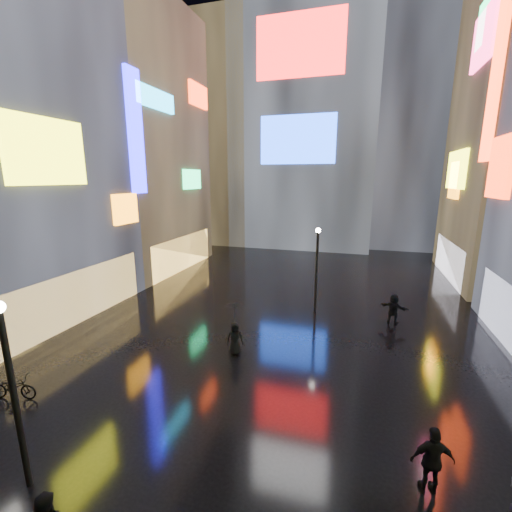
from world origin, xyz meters
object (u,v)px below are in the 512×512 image
at_px(bicycle, 13,387).
at_px(pedestrian_3, 433,460).
at_px(lamp_far, 317,265).
at_px(lamp_near, 13,387).

bearing_deg(bicycle, pedestrian_3, -101.69).
bearing_deg(lamp_far, pedestrian_3, -68.77).
xyz_separation_m(lamp_near, lamp_far, (5.73, 14.43, 0.00)).
relative_size(pedestrian_3, bicycle, 1.07).
relative_size(lamp_far, pedestrian_3, 2.77).
bearing_deg(pedestrian_3, bicycle, -10.87).
distance_m(lamp_near, pedestrian_3, 10.80).
xyz_separation_m(pedestrian_3, bicycle, (-14.08, -0.25, -0.48)).
height_order(pedestrian_3, bicycle, pedestrian_3).
bearing_deg(bicycle, lamp_near, -137.29).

